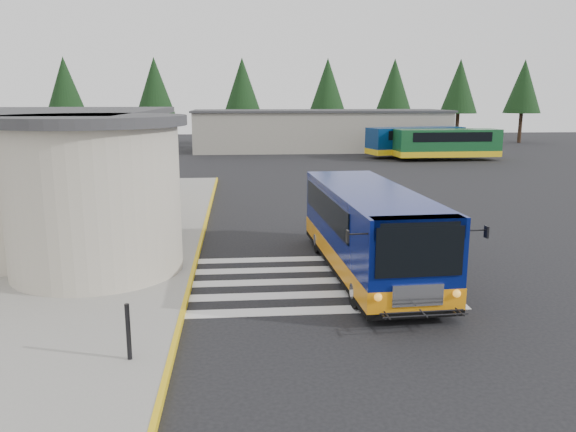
{
  "coord_description": "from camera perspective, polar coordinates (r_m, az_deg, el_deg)",
  "views": [
    {
      "loc": [
        -2.55,
        -16.94,
        5.47
      ],
      "look_at": [
        -1.1,
        -0.5,
        1.98
      ],
      "focal_mm": 35.0,
      "sensor_mm": 36.0,
      "label": 1
    }
  ],
  "objects": [
    {
      "name": "station_building",
      "position": [
        25.42,
        -24.1,
        4.35
      ],
      "size": [
        12.7,
        18.7,
        4.8
      ],
      "color": "#BFB7A2",
      "rests_on": "ground"
    },
    {
      "name": "transit_bus",
      "position": [
        17.78,
        8.19,
        -1.78
      ],
      "size": [
        3.48,
        9.65,
        2.69
      ],
      "rotation": [
        0.0,
        0.0,
        0.04
      ],
      "color": "#07135C",
      "rests_on": "ground"
    },
    {
      "name": "crosswalk",
      "position": [
        17.17,
        2.11,
        -6.62
      ],
      "size": [
        8.0,
        5.35,
        0.01
      ],
      "color": "silver",
      "rests_on": "ground"
    },
    {
      "name": "depot_building",
      "position": [
        59.66,
        3.27,
        8.7
      ],
      "size": [
        26.4,
        8.4,
        4.2
      ],
      "color": "gray",
      "rests_on": "ground"
    },
    {
      "name": "curb_strip",
      "position": [
        21.68,
        -8.84,
        -2.6
      ],
      "size": [
        0.12,
        34.0,
        0.16
      ],
      "primitive_type": "cube",
      "color": "yellow",
      "rests_on": "ground"
    },
    {
      "name": "pedestrian_b",
      "position": [
        17.2,
        -14.59,
        -3.25
      ],
      "size": [
        0.76,
        0.95,
        1.86
      ],
      "primitive_type": "imported",
      "rotation": [
        0.0,
        0.0,
        -1.64
      ],
      "color": "black",
      "rests_on": "sidewalk"
    },
    {
      "name": "pedestrian_a",
      "position": [
        16.4,
        -19.99,
        -4.66
      ],
      "size": [
        0.4,
        0.61,
        1.67
      ],
      "primitive_type": "imported",
      "rotation": [
        0.0,
        0.0,
        1.57
      ],
      "color": "black",
      "rests_on": "sidewalk"
    },
    {
      "name": "bollard",
      "position": [
        12.22,
        -15.91,
        -11.24
      ],
      "size": [
        0.1,
        0.1,
        1.21
      ],
      "primitive_type": "cylinder",
      "color": "black",
      "rests_on": "sidewalk"
    },
    {
      "name": "far_bus_a",
      "position": [
        54.11,
        12.81,
        7.5
      ],
      "size": [
        9.56,
        4.79,
        2.38
      ],
      "rotation": [
        0.0,
        0.0,
        1.82
      ],
      "color": "navy",
      "rests_on": "ground"
    },
    {
      "name": "tree_line",
      "position": [
        67.54,
        2.57,
        13.05
      ],
      "size": [
        58.4,
        4.4,
        10.0
      ],
      "color": "black",
      "rests_on": "ground"
    },
    {
      "name": "far_bus_b",
      "position": [
        51.88,
        15.83,
        7.16
      ],
      "size": [
        9.26,
        2.88,
        2.37
      ],
      "rotation": [
        0.0,
        0.0,
        1.6
      ],
      "color": "#144B24",
      "rests_on": "ground"
    },
    {
      "name": "ground",
      "position": [
        17.99,
        3.38,
        -5.78
      ],
      "size": [
        140.0,
        140.0,
        0.0
      ],
      "primitive_type": "plane",
      "color": "black",
      "rests_on": "ground"
    },
    {
      "name": "sidewalk",
      "position": [
        22.57,
        -21.49,
        -2.73
      ],
      "size": [
        10.0,
        34.0,
        0.15
      ],
      "primitive_type": "cube",
      "color": "gray",
      "rests_on": "ground"
    }
  ]
}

